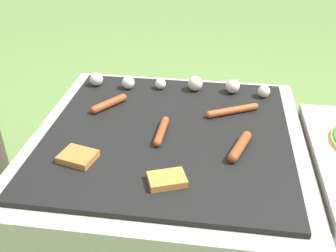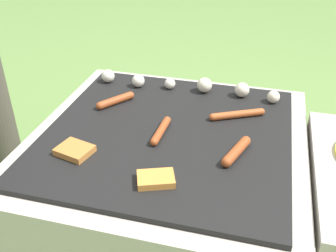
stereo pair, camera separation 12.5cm
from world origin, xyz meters
name	(u,v)px [view 2 (the right image)]	position (x,y,z in m)	size (l,w,h in m)	color
ground_plane	(168,225)	(0.00, 0.00, 0.00)	(14.00, 14.00, 0.00)	#608442
grill	(168,183)	(0.00, 0.00, 0.21)	(0.88, 0.88, 0.42)	#B2AA9E
sausage_front_center	(236,151)	(0.23, -0.08, 0.44)	(0.07, 0.15, 0.03)	#93421E
sausage_mid_left	(115,100)	(-0.23, 0.13, 0.44)	(0.10, 0.13, 0.03)	#93421E
sausage_back_center	(237,114)	(0.21, 0.14, 0.44)	(0.18, 0.10, 0.02)	#A34C23
sausage_front_left	(161,131)	(-0.02, -0.02, 0.44)	(0.03, 0.16, 0.02)	#93421E
bread_slice_center	(156,179)	(0.03, -0.25, 0.43)	(0.12, 0.10, 0.02)	#D18438
bread_slice_right	(75,150)	(-0.24, -0.19, 0.43)	(0.12, 0.10, 0.02)	#B27033
mushroom_row	(189,85)	(0.00, 0.30, 0.45)	(0.69, 0.07, 0.06)	silver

